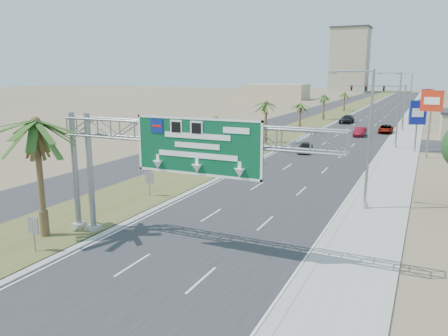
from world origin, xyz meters
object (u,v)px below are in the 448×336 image
palm_near (35,123)px  signal_mast (392,103)px  car_right_lane (386,129)px  car_mid_lane (360,132)px  sign_gantry (175,142)px  car_far (347,119)px  pole_sign_red_near (432,104)px  car_left_lane (305,148)px  pole_sign_blue (418,114)px  pole_sign_red_far (427,96)px

palm_near → signal_mast: 65.60m
car_right_lane → car_mid_lane: bearing=-121.6°
sign_gantry → car_mid_lane: sign_gantry is taller
car_mid_lane → car_far: 19.35m
signal_mast → pole_sign_red_near: 26.81m
signal_mast → pole_sign_red_near: (6.19, -26.05, 1.43)m
sign_gantry → car_mid_lane: size_ratio=3.87×
car_right_lane → pole_sign_red_near: 23.42m
signal_mast → pole_sign_red_near: bearing=-76.6°
palm_near → car_left_lane: 36.44m
sign_gantry → car_far: size_ratio=3.16×
car_right_lane → pole_sign_blue: (5.09, -18.05, 4.12)m
sign_gantry → car_far: (-2.69, 70.49, -5.29)m
car_far → pole_sign_blue: 33.91m
pole_sign_red_near → signal_mast: bearing=103.4°
signal_mast → pole_sign_red_near: size_ratio=1.27×
sign_gantry → pole_sign_red_far: (11.66, 75.98, -0.55)m
car_far → pole_sign_blue: size_ratio=0.79×
car_right_lane → car_left_lane: bearing=-108.8°
palm_near → car_far: bearing=85.7°
sign_gantry → palm_near: (-8.14, -1.93, 0.87)m
car_mid_lane → pole_sign_red_near: bearing=-56.6°
sign_gantry → car_left_lane: (-1.43, 33.34, -5.40)m
sign_gantry → car_far: sign_gantry is taller
pole_sign_red_near → pole_sign_blue: bearing=110.8°
pole_sign_blue → pole_sign_red_near: bearing=-69.2°
car_mid_lane → pole_sign_red_near: size_ratio=0.53×
car_left_lane → car_far: size_ratio=0.73×
car_right_lane → car_far: bearing=122.0°
signal_mast → car_right_lane: 5.98m
car_far → pole_sign_blue: pole_sign_blue is taller
pole_sign_red_near → car_mid_lane: bearing=121.9°
sign_gantry → palm_near: 8.41m
sign_gantry → car_mid_lane: bearing=87.2°
pole_sign_blue → car_left_lane: bearing=-152.8°
pole_sign_red_far → pole_sign_blue: bearing=-91.0°
palm_near → car_left_lane: size_ratio=2.15×
signal_mast → pole_sign_blue: signal_mast is taller
sign_gantry → pole_sign_red_near: 38.08m
palm_near → car_right_lane: palm_near is taller
car_far → pole_sign_blue: bearing=-61.1°
signal_mast → car_left_lane: (-7.66, -28.71, -4.19)m
car_mid_lane → car_far: (-5.25, 18.63, 0.06)m
palm_near → pole_sign_blue: 45.90m
car_right_lane → car_far: 15.35m
pole_sign_red_near → car_left_lane: bearing=-169.1°
sign_gantry → pole_sign_blue: size_ratio=2.50×
car_right_lane → pole_sign_red_far: size_ratio=0.68×
car_right_lane → pole_sign_blue: 19.20m
pole_sign_blue → pole_sign_red_far: bearing=89.0°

